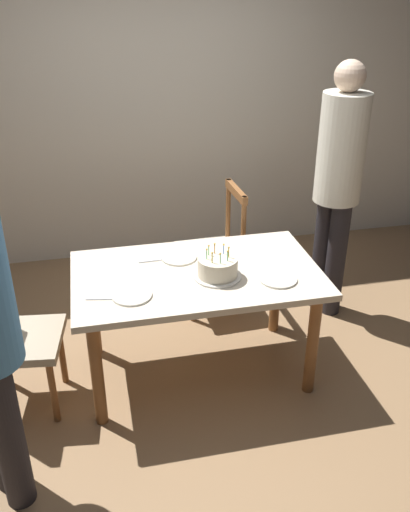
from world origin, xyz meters
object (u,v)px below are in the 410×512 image
plate_near_celebrant (132,295)px  chair_spindle_back (213,252)px  chair_upholstered (4,329)px  person_guest (338,178)px  dining_table (197,286)px  plate_near_guest (278,279)px  plate_far_side (179,257)px  birthday_cake (218,268)px

plate_near_celebrant → chair_spindle_back: chair_spindle_back is taller
plate_near_celebrant → chair_upholstered: 0.76m
person_guest → dining_table: bearing=-154.4°
plate_near_guest → person_guest: 1.03m
dining_table → chair_spindle_back: bearing=69.8°
chair_upholstered → plate_near_celebrant: bearing=-10.3°
plate_near_guest → person_guest: size_ratio=0.12×
plate_near_guest → chair_spindle_back: (-0.16, 0.95, -0.28)m
plate_near_celebrant → plate_far_side: (0.33, 0.39, 0.00)m
dining_table → person_guest: (1.10, 0.53, 0.42)m
plate_near_celebrant → person_guest: size_ratio=0.12×
chair_spindle_back → person_guest: bearing=-15.1°
chair_upholstered → person_guest: 2.36m
birthday_cake → chair_spindle_back: chair_spindle_back is taller
plate_far_side → person_guest: person_guest is taller
dining_table → birthday_cake: birthday_cake is taller
plate_near_guest → dining_table: bearing=156.1°
plate_far_side → plate_near_guest: 0.64m
birthday_cake → chair_spindle_back: bearing=78.5°
plate_far_side → person_guest: bearing=15.9°
plate_far_side → chair_spindle_back: (0.35, 0.56, -0.28)m
plate_far_side → chair_spindle_back: chair_spindle_back is taller
chair_spindle_back → chair_upholstered: (-1.40, -0.82, 0.07)m
dining_table → plate_near_celebrant: bearing=-154.2°
birthday_cake → plate_near_celebrant: size_ratio=1.27×
birthday_cake → plate_near_guest: 0.35m
plate_far_side → chair_spindle_back: bearing=58.0°
plate_near_guest → plate_near_celebrant: bearing=180.0°
plate_near_celebrant → dining_table: bearing=25.8°
plate_near_celebrant → chair_upholstered: bearing=169.7°
dining_table → chair_upholstered: 1.13m
plate_near_guest → chair_spindle_back: bearing=99.7°
plate_near_celebrant → plate_near_guest: (0.84, 0.00, 0.00)m
plate_near_celebrant → plate_far_side: bearing=49.7°
birthday_cake → person_guest: bearing=31.6°
plate_near_celebrant → plate_far_side: size_ratio=1.00×
plate_near_guest → chair_upholstered: size_ratio=0.23×
chair_spindle_back → chair_upholstered: bearing=-149.7°
plate_near_celebrant → chair_upholstered: (-0.72, 0.13, -0.21)m
plate_far_side → plate_near_guest: size_ratio=1.00×
plate_far_side → chair_upholstered: bearing=-166.2°
birthday_cake → chair_upholstered: bearing=179.0°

